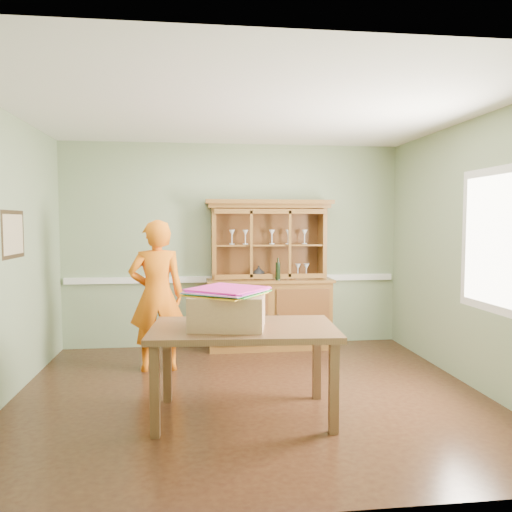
{
  "coord_description": "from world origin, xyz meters",
  "views": [
    {
      "loc": [
        -0.52,
        -4.69,
        1.68
      ],
      "look_at": [
        0.11,
        0.4,
        1.32
      ],
      "focal_mm": 35.0,
      "sensor_mm": 36.0,
      "label": 1
    }
  ],
  "objects": [
    {
      "name": "floor",
      "position": [
        0.0,
        0.0,
        0.0
      ],
      "size": [
        4.5,
        4.5,
        0.0
      ],
      "primitive_type": "plane",
      "color": "#462916",
      "rests_on": "ground"
    },
    {
      "name": "ceiling",
      "position": [
        0.0,
        0.0,
        2.7
      ],
      "size": [
        4.5,
        4.5,
        0.0
      ],
      "primitive_type": "plane",
      "rotation": [
        3.14,
        0.0,
        0.0
      ],
      "color": "white",
      "rests_on": "wall_back"
    },
    {
      "name": "wall_back",
      "position": [
        0.0,
        2.0,
        1.35
      ],
      "size": [
        4.5,
        0.0,
        4.5
      ],
      "primitive_type": "plane",
      "rotation": [
        1.57,
        0.0,
        0.0
      ],
      "color": "gray",
      "rests_on": "floor"
    },
    {
      "name": "wall_left",
      "position": [
        -2.25,
        0.0,
        1.35
      ],
      "size": [
        0.0,
        4.0,
        4.0
      ],
      "primitive_type": "plane",
      "rotation": [
        1.57,
        0.0,
        1.57
      ],
      "color": "gray",
      "rests_on": "floor"
    },
    {
      "name": "wall_right",
      "position": [
        2.25,
        0.0,
        1.35
      ],
      "size": [
        0.0,
        4.0,
        4.0
      ],
      "primitive_type": "plane",
      "rotation": [
        1.57,
        0.0,
        -1.57
      ],
      "color": "gray",
      "rests_on": "floor"
    },
    {
      "name": "wall_front",
      "position": [
        0.0,
        -2.0,
        1.35
      ],
      "size": [
        4.5,
        0.0,
        4.5
      ],
      "primitive_type": "plane",
      "rotation": [
        -1.57,
        0.0,
        0.0
      ],
      "color": "gray",
      "rests_on": "floor"
    },
    {
      "name": "chair_rail",
      "position": [
        0.0,
        1.98,
        0.9
      ],
      "size": [
        4.41,
        0.05,
        0.08
      ],
      "primitive_type": "cube",
      "color": "white",
      "rests_on": "wall_back"
    },
    {
      "name": "framed_map",
      "position": [
        -2.23,
        0.3,
        1.55
      ],
      "size": [
        0.03,
        0.6,
        0.46
      ],
      "color": "#322414",
      "rests_on": "wall_left"
    },
    {
      "name": "window_panel",
      "position": [
        2.23,
        -0.3,
        1.5
      ],
      "size": [
        0.03,
        0.96,
        1.36
      ],
      "color": "white",
      "rests_on": "wall_right"
    },
    {
      "name": "china_hutch",
      "position": [
        0.45,
        1.78,
        0.69
      ],
      "size": [
        1.66,
        0.55,
        1.95
      ],
      "color": "brown",
      "rests_on": "floor"
    },
    {
      "name": "dining_table",
      "position": [
        -0.11,
        -0.51,
        0.69
      ],
      "size": [
        1.63,
        1.05,
        0.78
      ],
      "rotation": [
        0.0,
        0.0,
        -0.07
      ],
      "color": "brown",
      "rests_on": "floor"
    },
    {
      "name": "cardboard_box",
      "position": [
        -0.25,
        -0.56,
        0.92
      ],
      "size": [
        0.68,
        0.59,
        0.28
      ],
      "primitive_type": "cube",
      "rotation": [
        0.0,
        0.0,
        -0.19
      ],
      "color": "tan",
      "rests_on": "dining_table"
    },
    {
      "name": "kite_stack",
      "position": [
        -0.25,
        -0.54,
        1.09
      ],
      "size": [
        0.75,
        0.75,
        0.05
      ],
      "rotation": [
        0.0,
        0.0,
        0.94
      ],
      "color": "yellow",
      "rests_on": "cardboard_box"
    },
    {
      "name": "person",
      "position": [
        -0.95,
        0.94,
        0.85
      ],
      "size": [
        0.66,
        0.47,
        1.69
      ],
      "primitive_type": "imported",
      "rotation": [
        0.0,
        0.0,
        3.26
      ],
      "color": "orange",
      "rests_on": "floor"
    }
  ]
}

